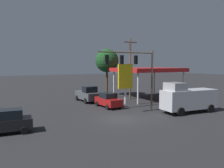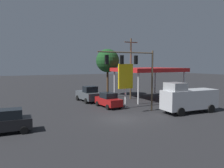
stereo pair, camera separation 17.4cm
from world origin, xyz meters
The scene contains 10 objects.
ground_plane centered at (0.00, 0.00, 0.00)m, with size 200.00×200.00×0.00m, color #262628.
traffic_signal_assembly centered at (-2.80, -1.99, 5.41)m, with size 7.27×0.43×7.27m.
utility_pole centered at (-7.87, -10.84, 5.16)m, with size 2.40×0.26×9.76m.
gas_station_canopy centered at (-10.66, -9.94, 4.71)m, with size 9.85×8.54×5.06m.
price_sign centered at (-3.34, -4.73, 3.90)m, with size 2.06×0.27×5.69m.
pickup_parked centered at (-0.78, -11.52, 1.11)m, with size 2.48×5.30×2.40m.
sedan_waiting centered at (-1.60, -6.22, 0.95)m, with size 2.28×4.50×1.93m.
delivery_truck centered at (-8.49, 0.92, 1.69)m, with size 6.93×2.90×3.58m.
hatchback_crossing centered at (10.48, -0.18, 0.95)m, with size 3.90×2.16×1.97m.
street_tree centered at (-6.30, -16.20, 6.27)m, with size 4.19×4.19×8.40m.
Camera 2 is at (10.81, 19.33, 5.63)m, focal length 35.00 mm.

